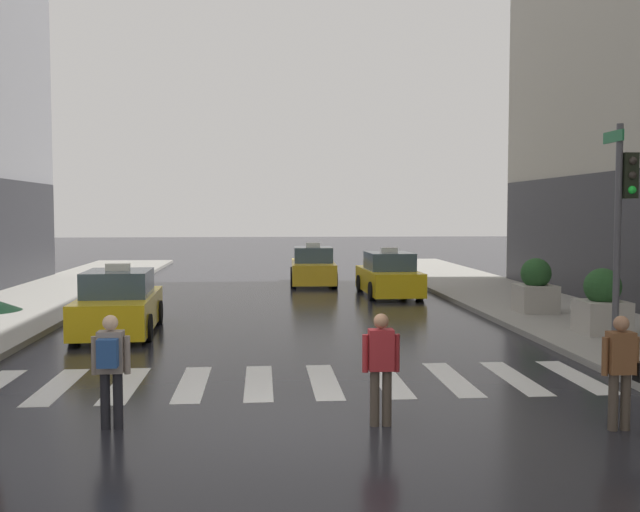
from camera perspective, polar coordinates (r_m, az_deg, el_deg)
The scene contains 11 objects.
ground_plane at distance 10.59m, azimuth -1.57°, elevation -13.65°, with size 160.00×160.00×0.00m, color black.
crosswalk_markings at distance 13.48m, azimuth -2.26°, elevation -9.87°, with size 11.30×2.80×0.01m.
traffic_light_pole at distance 16.40m, azimuth 22.76°, elevation 3.70°, with size 0.44×0.84×4.80m.
taxi_lead at distance 19.37m, azimuth -15.57°, elevation -3.74°, with size 2.08×4.61×1.80m.
taxi_second at distance 27.03m, azimuth 5.44°, elevation -1.60°, with size 2.01×4.58×1.80m.
taxi_third at distance 31.04m, azimuth -0.56°, elevation -0.93°, with size 2.05×4.60×1.80m.
pedestrian_with_backpack at distance 10.85m, azimuth -16.19°, elevation -8.07°, with size 0.55×0.43×1.65m.
pedestrian_with_handbag at distance 11.26m, azimuth 22.65°, elevation -7.98°, with size 0.60×0.24×1.65m.
pedestrian_plain_coat at distance 10.66m, azimuth 4.83°, elevation -8.34°, with size 0.55×0.24×1.65m.
planter_near_corner at distance 19.00m, azimuth 21.35°, elevation -3.54°, with size 1.10×1.10×1.60m.
planter_mid_block at distance 22.44m, azimuth 16.64°, elevation -2.40°, with size 1.10×1.10×1.60m.
Camera 1 is at (-0.53, -10.11, 3.12)m, focal length 40.60 mm.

